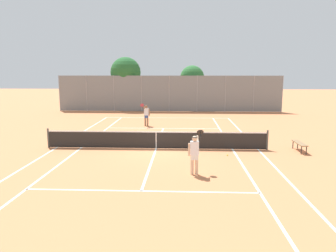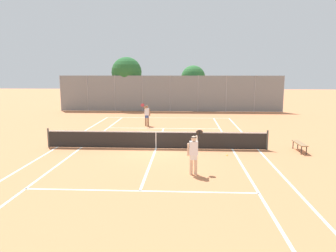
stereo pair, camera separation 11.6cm
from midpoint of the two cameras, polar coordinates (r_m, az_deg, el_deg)
The scene contains 11 objects.
ground_plane at distance 17.85m, azimuth -1.92°, elevation -3.95°, with size 120.00×120.00×0.00m, color #CC7A4C.
court_line_markings at distance 17.85m, azimuth -1.92°, elevation -3.94°, with size 11.10×23.90×0.01m.
tennis_net at distance 17.74m, azimuth -1.93°, elevation -2.35°, with size 12.00×0.10×1.07m.
player_near_side at distance 13.30m, azimuth 4.74°, elevation -4.57°, with size 0.65×0.74×1.77m.
player_far_left at distance 25.09m, azimuth -3.58°, elevation 2.11°, with size 0.66×0.74×1.77m.
loose_tennis_ball_0 at distance 18.12m, azimuth 6.01°, elevation -3.69°, with size 0.07×0.07×0.07m, color #D1DB33.
loose_tennis_ball_1 at distance 16.61m, azimuth 10.44°, elevation -5.02°, with size 0.07×0.07×0.07m, color #D1DB33.
courtside_bench at distance 18.47m, azimuth 22.13°, elevation -2.90°, with size 0.36×1.50×0.47m.
back_fence at distance 34.09m, azimuth 0.46°, elevation 5.67°, with size 23.23×0.08×3.73m.
tree_behind_left at distance 36.03m, azimuth -7.00°, elevation 9.14°, with size 3.25×3.25×5.67m.
tree_behind_right at distance 36.39m, azimuth 4.57°, elevation 8.31°, with size 2.63×2.63×4.79m.
Camera 2 is at (1.56, -17.29, 4.16)m, focal length 35.00 mm.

